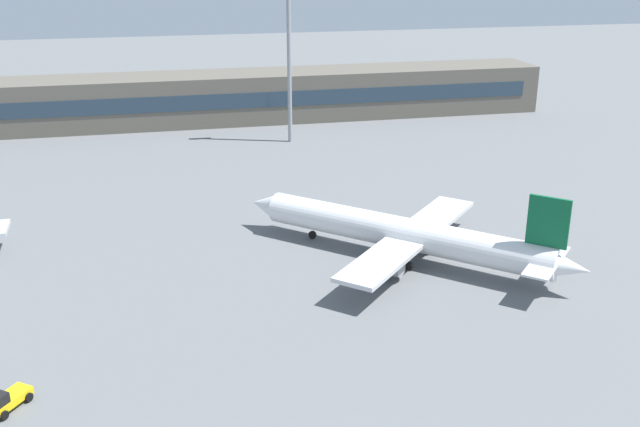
% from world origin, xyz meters
% --- Properties ---
extents(ground_plane, '(400.00, 400.00, 0.00)m').
position_xyz_m(ground_plane, '(0.00, 40.00, 0.00)').
color(ground_plane, slate).
extents(terminal_building, '(128.97, 12.13, 9.00)m').
position_xyz_m(terminal_building, '(0.00, 101.34, 4.50)').
color(terminal_building, '#5B564C').
rests_on(terminal_building, ground_plane).
extents(airplane_near, '(30.43, 29.09, 9.63)m').
position_xyz_m(airplane_near, '(14.87, 32.44, 2.94)').
color(airplane_near, silver).
rests_on(airplane_near, ground_plane).
extents(baggage_tug_yellow, '(3.32, 3.80, 1.75)m').
position_xyz_m(baggage_tug_yellow, '(-21.99, 12.75, 0.80)').
color(baggage_tug_yellow, yellow).
rests_on(baggage_tug_yellow, ground_plane).
extents(floodlight_tower_west, '(3.20, 0.80, 30.02)m').
position_xyz_m(floodlight_tower_west, '(12.30, 83.57, 17.09)').
color(floodlight_tower_west, gray).
rests_on(floodlight_tower_west, ground_plane).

